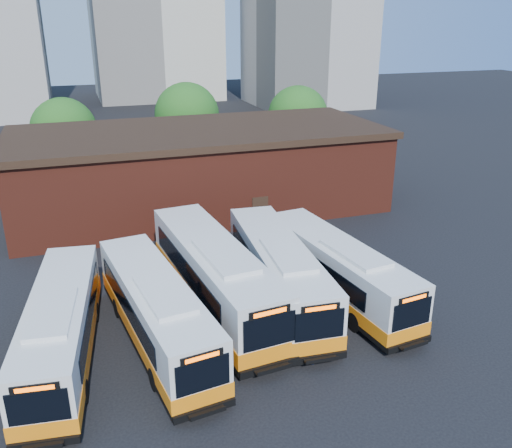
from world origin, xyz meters
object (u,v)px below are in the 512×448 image
object	(u,v)px
bus_farwest	(62,330)
bus_west	(157,314)
bus_mideast	(279,274)
bus_east	(337,272)
transit_worker	(311,346)
bus_midwest	(215,278)

from	to	relation	value
bus_farwest	bus_west	world-z (taller)	bus_west
bus_mideast	bus_east	distance (m)	3.25
bus_farwest	bus_mideast	xyz separation A→B (m)	(11.07, 1.94, 0.10)
transit_worker	bus_east	bearing A→B (deg)	-44.38
bus_mideast	bus_east	xyz separation A→B (m)	(3.19, -0.63, -0.07)
bus_west	bus_midwest	distance (m)	4.18
bus_east	transit_worker	xyz separation A→B (m)	(-3.83, -5.13, -0.69)
bus_midwest	transit_worker	distance (m)	6.87
bus_mideast	bus_west	bearing A→B (deg)	-159.85
bus_west	bus_midwest	bearing A→B (deg)	27.13
bus_west	bus_mideast	bearing A→B (deg)	7.99
bus_east	transit_worker	world-z (taller)	bus_east
bus_farwest	transit_worker	xyz separation A→B (m)	(10.43, -3.82, -0.65)
bus_farwest	bus_midwest	bearing A→B (deg)	24.53
bus_west	bus_east	bearing A→B (deg)	-0.44
bus_midwest	bus_mideast	size ratio (longest dim) A/B	1.08
transit_worker	bus_farwest	bearing A→B (deg)	62.23
bus_midwest	transit_worker	xyz separation A→B (m)	(2.78, -6.22, -0.88)
bus_west	bus_farwest	bearing A→B (deg)	172.11
bus_west	bus_mideast	distance (m)	7.11
transit_worker	bus_west	bearing A→B (deg)	50.70
bus_farwest	bus_east	distance (m)	14.32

